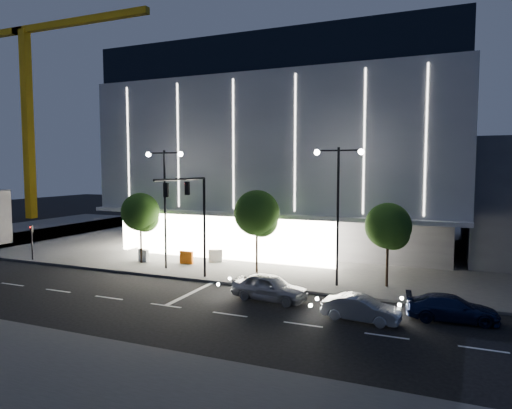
{
  "coord_description": "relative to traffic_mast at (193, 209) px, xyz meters",
  "views": [
    {
      "loc": [
        16.31,
        -22.62,
        7.74
      ],
      "look_at": [
        3.39,
        8.33,
        5.0
      ],
      "focal_mm": 32.0,
      "sensor_mm": 36.0,
      "label": 1
    }
  ],
  "objects": [
    {
      "name": "ground",
      "position": [
        -1.0,
        -3.34,
        -5.03
      ],
      "size": [
        160.0,
        160.0,
        0.0
      ],
      "primitive_type": "plane",
      "color": "black",
      "rests_on": "ground"
    },
    {
      "name": "sidewalk_museum",
      "position": [
        4.0,
        20.66,
        -4.95
      ],
      "size": [
        70.0,
        40.0,
        0.15
      ],
      "primitive_type": "cube",
      "color": "#474747",
      "rests_on": "ground"
    },
    {
      "name": "sidewalk_near",
      "position": [
        4.0,
        -15.34,
        -4.95
      ],
      "size": [
        70.0,
        10.0,
        0.15
      ],
      "primitive_type": "cube",
      "color": "#474747",
      "rests_on": "ground"
    },
    {
      "name": "museum",
      "position": [
        1.98,
        18.97,
        4.25
      ],
      "size": [
        30.0,
        25.8,
        18.0
      ],
      "color": "#4C4C51",
      "rests_on": "ground"
    },
    {
      "name": "traffic_mast",
      "position": [
        0.0,
        0.0,
        0.0
      ],
      "size": [
        0.33,
        5.89,
        7.07
      ],
      "color": "black",
      "rests_on": "ground"
    },
    {
      "name": "street_lamp_west",
      "position": [
        -4.0,
        2.66,
        0.93
      ],
      "size": [
        3.16,
        0.36,
        9.0
      ],
      "color": "black",
      "rests_on": "ground"
    },
    {
      "name": "street_lamp_east",
      "position": [
        9.0,
        2.66,
        0.93
      ],
      "size": [
        3.16,
        0.36,
        9.0
      ],
      "color": "black",
      "rests_on": "ground"
    },
    {
      "name": "ped_signal_far",
      "position": [
        -16.0,
        1.16,
        -3.14
      ],
      "size": [
        0.22,
        0.24,
        3.0
      ],
      "color": "black",
      "rests_on": "ground"
    },
    {
      "name": "tower_crane",
      "position": [
        -41.92,
        24.66,
        15.48
      ],
      "size": [
        32.0,
        2.0,
        28.5
      ],
      "color": "gold",
      "rests_on": "ground"
    },
    {
      "name": "tree_left",
      "position": [
        -6.97,
        3.68,
        -0.99
      ],
      "size": [
        3.02,
        3.02,
        5.72
      ],
      "color": "black",
      "rests_on": "ground"
    },
    {
      "name": "tree_mid",
      "position": [
        3.03,
        3.68,
        -0.69
      ],
      "size": [
        3.25,
        3.25,
        6.15
      ],
      "color": "black",
      "rests_on": "ground"
    },
    {
      "name": "tree_right",
      "position": [
        12.03,
        3.68,
        -1.14
      ],
      "size": [
        2.91,
        2.91,
        5.51
      ],
      "color": "black",
      "rests_on": "ground"
    },
    {
      "name": "car_lead",
      "position": [
        6.0,
        -1.62,
        -4.26
      ],
      "size": [
        4.7,
        2.32,
        1.54
      ],
      "primitive_type": "imported",
      "rotation": [
        0.0,
        0.0,
        1.46
      ],
      "color": "#9C9EA3",
      "rests_on": "ground"
    },
    {
      "name": "car_second",
      "position": [
        11.54,
        -3.19,
        -4.39
      ],
      "size": [
        3.98,
        1.72,
        1.27
      ],
      "primitive_type": "imported",
      "rotation": [
        0.0,
        0.0,
        1.47
      ],
      "color": "#B5B9BE",
      "rests_on": "ground"
    },
    {
      "name": "car_third",
      "position": [
        15.77,
        -1.36,
        -4.38
      ],
      "size": [
        4.63,
        2.29,
        1.29
      ],
      "primitive_type": "imported",
      "rotation": [
        0.0,
        0.0,
        1.68
      ],
      "color": "#111B42",
      "rests_on": "ground"
    },
    {
      "name": "barrier_a",
      "position": [
        -3.42,
        4.65,
        -4.38
      ],
      "size": [
        1.11,
        0.28,
        1.0
      ],
      "primitive_type": "cube",
      "rotation": [
        0.0,
        0.0,
        0.03
      ],
      "color": "orange",
      "rests_on": "sidewalk_museum"
    },
    {
      "name": "barrier_b",
      "position": [
        -7.08,
        4.05,
        -4.38
      ],
      "size": [
        1.12,
        0.57,
        1.0
      ],
      "primitive_type": "cube",
      "rotation": [
        0.0,
        0.0,
        -0.31
      ],
      "color": "white",
      "rests_on": "sidewalk_museum"
    },
    {
      "name": "barrier_d",
      "position": [
        -1.62,
        6.15,
        -4.38
      ],
      "size": [
        1.12,
        0.62,
        1.0
      ],
      "primitive_type": "cube",
      "rotation": [
        0.0,
        0.0,
        0.35
      ],
      "color": "white",
      "rests_on": "sidewalk_museum"
    }
  ]
}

